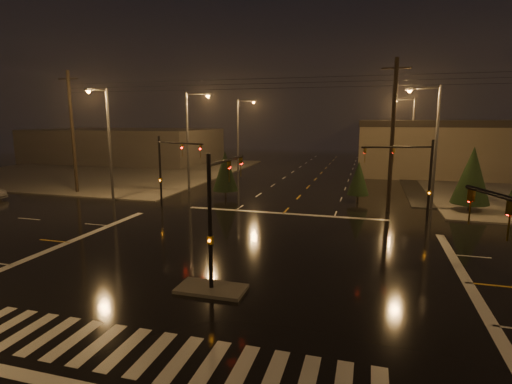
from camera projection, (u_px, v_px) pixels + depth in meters
ground at (240, 260)px, 21.27m from camera, size 140.00×140.00×0.00m
sidewalk_nw at (108, 170)px, 57.75m from camera, size 36.00×36.00×0.12m
median_island at (211, 289)px, 17.48m from camera, size 3.00×1.60×0.15m
crosswalk at (152, 354)px, 12.76m from camera, size 15.00×2.60×0.01m
stop_bar_far at (283, 213)px, 31.67m from camera, size 16.00×0.50×0.01m
commercial_block at (125, 145)px, 69.95m from camera, size 30.00×18.00×5.60m
signal_mast_median at (218, 203)px, 17.69m from camera, size 0.25×4.59×6.00m
signal_mast_ne at (416, 172)px, 27.59m from camera, size 4.84×1.86×6.00m
signal_mast_nw at (169, 163)px, 32.74m from camera, size 4.84×1.86×6.00m
streetlight_1 at (190, 135)px, 40.27m from camera, size 2.77×0.32×10.00m
streetlight_2 at (240, 130)px, 55.39m from camera, size 2.77×0.32×10.00m
streetlight_3 at (432, 139)px, 32.31m from camera, size 2.77×0.32×10.00m
streetlight_4 at (410, 131)px, 51.22m from camera, size 2.77×0.32×10.00m
streetlight_5 at (107, 137)px, 35.13m from camera, size 0.32×2.77×10.00m
utility_pole_0 at (72, 132)px, 39.36m from camera, size 2.20×0.32×12.00m
utility_pole_1 at (392, 135)px, 31.23m from camera, size 2.20×0.32×12.00m
conifer_0 at (472, 175)px, 31.68m from camera, size 2.93×2.93×5.27m
conifer_3 at (225, 171)px, 37.51m from camera, size 2.39×2.39×4.44m
conifer_4 at (358, 178)px, 35.49m from camera, size 1.93×1.93×3.71m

